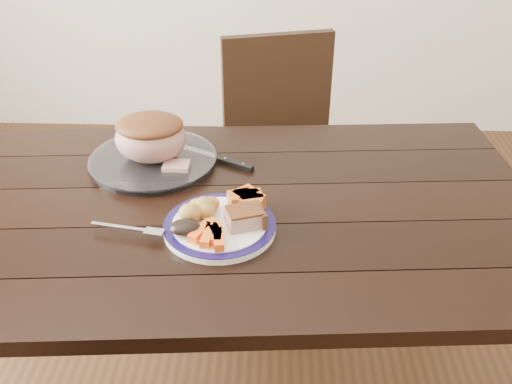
{
  "coord_description": "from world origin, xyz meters",
  "views": [
    {
      "loc": [
        0.12,
        -1.19,
        1.54
      ],
      "look_at": [
        0.08,
        -0.02,
        0.8
      ],
      "focal_mm": 40.0,
      "sensor_mm": 36.0,
      "label": 1
    }
  ],
  "objects_px": {
    "pork_slice": "(245,218)",
    "carving_knife": "(222,161)",
    "dinner_plate": "(220,227)",
    "serving_platter": "(153,161)",
    "fork": "(133,229)",
    "chair_far": "(284,148)",
    "dining_table": "(226,234)",
    "roast_joint": "(151,138)"
  },
  "relations": [
    {
      "from": "serving_platter",
      "to": "dining_table",
      "type": "bearing_deg",
      "value": -42.14
    },
    {
      "from": "serving_platter",
      "to": "pork_slice",
      "type": "bearing_deg",
      "value": -48.61
    },
    {
      "from": "roast_joint",
      "to": "chair_far",
      "type": "bearing_deg",
      "value": 55.15
    },
    {
      "from": "chair_far",
      "to": "carving_knife",
      "type": "xyz_separation_m",
      "value": [
        -0.18,
        -0.52,
        0.23
      ]
    },
    {
      "from": "serving_platter",
      "to": "fork",
      "type": "distance_m",
      "value": 0.34
    },
    {
      "from": "dinner_plate",
      "to": "chair_far",
      "type": "bearing_deg",
      "value": 79.38
    },
    {
      "from": "chair_far",
      "to": "dining_table",
      "type": "bearing_deg",
      "value": 63.21
    },
    {
      "from": "serving_platter",
      "to": "fork",
      "type": "bearing_deg",
      "value": -86.92
    },
    {
      "from": "dining_table",
      "to": "roast_joint",
      "type": "xyz_separation_m",
      "value": [
        -0.22,
        0.2,
        0.17
      ]
    },
    {
      "from": "roast_joint",
      "to": "fork",
      "type": "bearing_deg",
      "value": -86.92
    },
    {
      "from": "dining_table",
      "to": "pork_slice",
      "type": "bearing_deg",
      "value": -63.58
    },
    {
      "from": "fork",
      "to": "carving_knife",
      "type": "bearing_deg",
      "value": 74.38
    },
    {
      "from": "dinner_plate",
      "to": "fork",
      "type": "height_order",
      "value": "fork"
    },
    {
      "from": "serving_platter",
      "to": "fork",
      "type": "xyz_separation_m",
      "value": [
        0.02,
        -0.34,
        0.01
      ]
    },
    {
      "from": "pork_slice",
      "to": "roast_joint",
      "type": "relative_size",
      "value": 0.42
    },
    {
      "from": "fork",
      "to": "roast_joint",
      "type": "bearing_deg",
      "value": 103.61
    },
    {
      "from": "fork",
      "to": "serving_platter",
      "type": "bearing_deg",
      "value": 103.61
    },
    {
      "from": "chair_far",
      "to": "roast_joint",
      "type": "distance_m",
      "value": 0.72
    },
    {
      "from": "dinner_plate",
      "to": "roast_joint",
      "type": "relative_size",
      "value": 1.35
    },
    {
      "from": "dining_table",
      "to": "carving_knife",
      "type": "relative_size",
      "value": 5.71
    },
    {
      "from": "carving_knife",
      "to": "chair_far",
      "type": "bearing_deg",
      "value": 99.45
    },
    {
      "from": "dining_table",
      "to": "chair_far",
      "type": "bearing_deg",
      "value": 77.98
    },
    {
      "from": "carving_knife",
      "to": "dinner_plate",
      "type": "bearing_deg",
      "value": -57.41
    },
    {
      "from": "chair_far",
      "to": "dinner_plate",
      "type": "relative_size",
      "value": 3.5
    },
    {
      "from": "dinner_plate",
      "to": "roast_joint",
      "type": "distance_m",
      "value": 0.38
    },
    {
      "from": "pork_slice",
      "to": "carving_knife",
      "type": "bearing_deg",
      "value": 103.94
    },
    {
      "from": "dinner_plate",
      "to": "pork_slice",
      "type": "height_order",
      "value": "pork_slice"
    },
    {
      "from": "dinner_plate",
      "to": "serving_platter",
      "type": "height_order",
      "value": "serving_platter"
    },
    {
      "from": "dining_table",
      "to": "pork_slice",
      "type": "xyz_separation_m",
      "value": [
        0.06,
        -0.11,
        0.13
      ]
    },
    {
      "from": "chair_far",
      "to": "fork",
      "type": "xyz_separation_m",
      "value": [
        -0.36,
        -0.88,
        0.25
      ]
    },
    {
      "from": "serving_platter",
      "to": "roast_joint",
      "type": "height_order",
      "value": "roast_joint"
    },
    {
      "from": "pork_slice",
      "to": "serving_platter",
      "type": "bearing_deg",
      "value": 131.39
    },
    {
      "from": "fork",
      "to": "carving_knife",
      "type": "distance_m",
      "value": 0.4
    },
    {
      "from": "chair_far",
      "to": "fork",
      "type": "bearing_deg",
      "value": 53.15
    },
    {
      "from": "chair_far",
      "to": "pork_slice",
      "type": "distance_m",
      "value": 0.9
    },
    {
      "from": "chair_far",
      "to": "fork",
      "type": "height_order",
      "value": "chair_far"
    },
    {
      "from": "serving_platter",
      "to": "pork_slice",
      "type": "height_order",
      "value": "pork_slice"
    },
    {
      "from": "serving_platter",
      "to": "carving_knife",
      "type": "relative_size",
      "value": 1.2
    },
    {
      "from": "serving_platter",
      "to": "chair_far",
      "type": "bearing_deg",
      "value": 55.15
    },
    {
      "from": "roast_joint",
      "to": "serving_platter",
      "type": "bearing_deg",
      "value": 0.0
    },
    {
      "from": "serving_platter",
      "to": "pork_slice",
      "type": "relative_size",
      "value": 4.24
    },
    {
      "from": "chair_far",
      "to": "pork_slice",
      "type": "relative_size",
      "value": 11.33
    }
  ]
}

